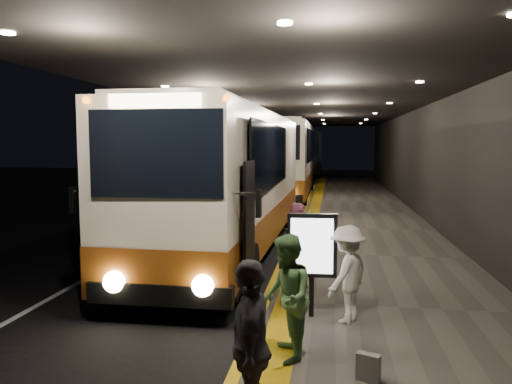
% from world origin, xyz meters
% --- Properties ---
extents(ground, '(90.00, 90.00, 0.00)m').
position_xyz_m(ground, '(0.00, 0.00, 0.00)').
color(ground, black).
extents(lane_line_white, '(0.12, 50.00, 0.01)m').
position_xyz_m(lane_line_white, '(-1.80, 5.00, 0.01)').
color(lane_line_white, silver).
rests_on(lane_line_white, ground).
extents(kerb_stripe_yellow, '(0.18, 50.00, 0.01)m').
position_xyz_m(kerb_stripe_yellow, '(2.35, 5.00, 0.01)').
color(kerb_stripe_yellow, gold).
rests_on(kerb_stripe_yellow, ground).
extents(sidewalk, '(4.50, 50.00, 0.15)m').
position_xyz_m(sidewalk, '(4.75, 5.00, 0.07)').
color(sidewalk, '#514C44').
rests_on(sidewalk, ground).
extents(tactile_strip, '(0.50, 50.00, 0.01)m').
position_xyz_m(tactile_strip, '(2.85, 5.00, 0.16)').
color(tactile_strip, gold).
rests_on(tactile_strip, sidewalk).
extents(terminal_wall, '(0.10, 50.00, 6.00)m').
position_xyz_m(terminal_wall, '(7.00, 5.00, 3.00)').
color(terminal_wall, black).
rests_on(terminal_wall, ground).
extents(support_columns, '(0.80, 24.80, 4.40)m').
position_xyz_m(support_columns, '(-1.50, 4.00, 2.20)').
color(support_columns, black).
rests_on(support_columns, ground).
extents(canopy, '(9.00, 50.00, 0.40)m').
position_xyz_m(canopy, '(2.50, 5.00, 4.60)').
color(canopy, black).
rests_on(canopy, support_columns).
extents(coach_main, '(2.70, 12.18, 3.78)m').
position_xyz_m(coach_main, '(0.82, 1.60, 1.81)').
color(coach_main, '#EFE2C8').
rests_on(coach_main, ground).
extents(coach_second, '(2.79, 12.89, 4.05)m').
position_xyz_m(coach_second, '(1.03, 16.02, 1.94)').
color(coach_second, '#EFE2C8').
rests_on(coach_second, ground).
extents(coach_third, '(3.25, 12.72, 3.96)m').
position_xyz_m(coach_third, '(0.96, 29.48, 1.90)').
color(coach_third, '#EFE2C8').
rests_on(coach_third, ground).
extents(passenger_boarding, '(0.59, 0.72, 1.69)m').
position_xyz_m(passenger_boarding, '(2.97, -2.28, 0.99)').
color(passenger_boarding, '#AF5177').
rests_on(passenger_boarding, sidewalk).
extents(passenger_waiting_green, '(0.64, 0.89, 1.67)m').
position_xyz_m(passenger_waiting_green, '(3.00, -5.55, 0.98)').
color(passenger_waiting_green, '#4C7B44').
rests_on(passenger_waiting_green, sidewalk).
extents(passenger_waiting_white, '(0.90, 1.11, 1.56)m').
position_xyz_m(passenger_waiting_white, '(3.83, -4.01, 0.93)').
color(passenger_waiting_white, silver).
rests_on(passenger_waiting_white, sidewalk).
extents(passenger_waiting_grey, '(0.64, 1.08, 1.74)m').
position_xyz_m(passenger_waiting_grey, '(2.80, -7.26, 1.02)').
color(passenger_waiting_grey, '#4A484D').
rests_on(passenger_waiting_grey, sidewalk).
extents(bag_polka, '(0.30, 0.21, 0.34)m').
position_xyz_m(bag_polka, '(4.03, -6.02, 0.32)').
color(bag_polka, black).
rests_on(bag_polka, sidewalk).
extents(info_sign, '(0.81, 0.17, 1.71)m').
position_xyz_m(info_sign, '(3.26, -3.85, 1.30)').
color(info_sign, black).
rests_on(info_sign, sidewalk).
extents(stanchion_post, '(0.05, 0.05, 1.16)m').
position_xyz_m(stanchion_post, '(2.75, -2.32, 0.73)').
color(stanchion_post, black).
rests_on(stanchion_post, sidewalk).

